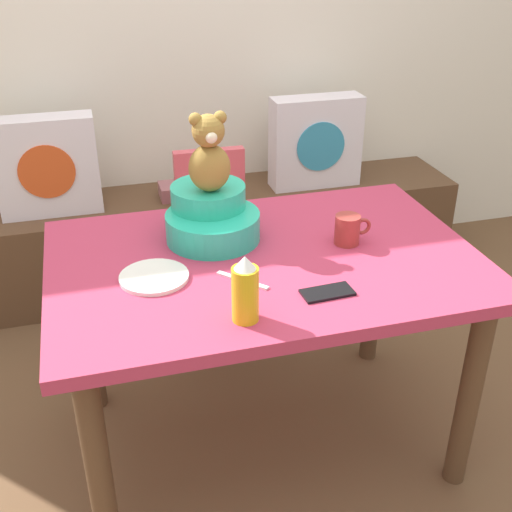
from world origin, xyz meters
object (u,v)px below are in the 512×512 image
object	(u,v)px
infant_seat_teal	(211,216)
cell_phone	(327,292)
pillow_floral_left	(47,166)
pillow_floral_right	(316,142)
highchair	(216,221)
dining_table	(265,286)
teddy_bear	(209,155)
dinner_plate_near	(154,277)
coffee_mug	(348,229)
ketchup_bottle	(245,290)
book_stack	(181,190)

from	to	relation	value
infant_seat_teal	cell_phone	size ratio (longest dim) A/B	2.29
infant_seat_teal	cell_phone	distance (m)	0.49
pillow_floral_left	pillow_floral_right	xyz separation A→B (m)	(1.26, 0.00, 0.00)
cell_phone	highchair	bearing A→B (deg)	2.62
dining_table	teddy_bear	xyz separation A→B (m)	(-0.13, 0.18, 0.38)
highchair	dinner_plate_near	size ratio (longest dim) A/B	3.95
dining_table	dinner_plate_near	distance (m)	0.36
cell_phone	infant_seat_teal	bearing A→B (deg)	25.18
coffee_mug	dinner_plate_near	bearing A→B (deg)	-174.44
pillow_floral_left	highchair	distance (m)	0.80
coffee_mug	pillow_floral_right	bearing A→B (deg)	74.48
teddy_bear	coffee_mug	distance (m)	0.49
pillow_floral_left	ketchup_bottle	bearing A→B (deg)	-70.70
ketchup_bottle	coffee_mug	world-z (taller)	ketchup_bottle
cell_phone	coffee_mug	bearing A→B (deg)	-35.66
book_stack	cell_phone	distance (m)	1.47
dining_table	cell_phone	distance (m)	0.30
pillow_floral_left	infant_seat_teal	distance (m)	1.13
pillow_floral_left	highchair	bearing A→B (deg)	-32.02
coffee_mug	cell_phone	distance (m)	0.32
pillow_floral_right	teddy_bear	distance (m)	1.27
pillow_floral_right	dinner_plate_near	size ratio (longest dim) A/B	2.20
book_stack	teddy_bear	world-z (taller)	teddy_bear
pillow_floral_right	ketchup_bottle	bearing A→B (deg)	-116.58
infant_seat_teal	ketchup_bottle	bearing A→B (deg)	-91.93
infant_seat_teal	dining_table	bearing A→B (deg)	-54.71
dinner_plate_near	ketchup_bottle	bearing A→B (deg)	-53.42
highchair	pillow_floral_left	bearing A→B (deg)	147.98
infant_seat_teal	coffee_mug	world-z (taller)	infant_seat_teal
teddy_bear	ketchup_bottle	bearing A→B (deg)	-91.93
book_stack	infant_seat_teal	distance (m)	1.06
pillow_floral_right	pillow_floral_left	bearing A→B (deg)	180.00
ketchup_bottle	dinner_plate_near	world-z (taller)	ketchup_bottle
cell_phone	pillow_floral_right	bearing A→B (deg)	-22.28
teddy_bear	pillow_floral_left	bearing A→B (deg)	118.41
book_stack	ketchup_bottle	distance (m)	1.54
book_stack	dinner_plate_near	distance (m)	1.28
book_stack	coffee_mug	bearing A→B (deg)	-73.28
pillow_floral_right	highchair	xyz separation A→B (m)	(-0.59, -0.42, -0.16)
teddy_bear	book_stack	bearing A→B (deg)	86.97
dining_table	ketchup_bottle	size ratio (longest dim) A/B	7.04
book_stack	highchair	world-z (taller)	highchair
pillow_floral_right	ketchup_bottle	world-z (taller)	ketchup_bottle
coffee_mug	cell_phone	world-z (taller)	coffee_mug
coffee_mug	pillow_floral_left	bearing A→B (deg)	129.27
pillow_floral_right	dinner_plate_near	distance (m)	1.53
coffee_mug	cell_phone	bearing A→B (deg)	-122.46
ketchup_bottle	dinner_plate_near	bearing A→B (deg)	126.58
highchair	cell_phone	bearing A→B (deg)	-84.18
infant_seat_teal	dinner_plate_near	distance (m)	0.32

